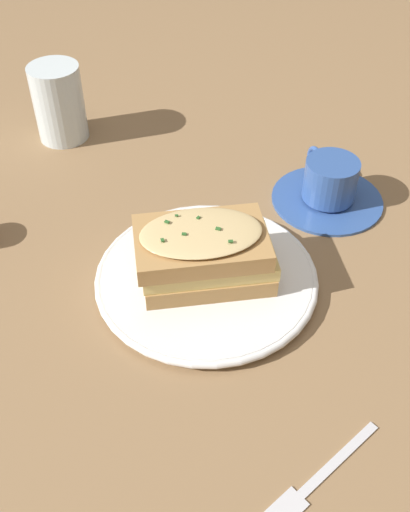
{
  "coord_description": "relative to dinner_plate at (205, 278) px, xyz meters",
  "views": [
    {
      "loc": [
        0.23,
        0.44,
        0.52
      ],
      "look_at": [
        0.0,
        -0.01,
        0.05
      ],
      "focal_mm": 42.0,
      "sensor_mm": 36.0,
      "label": 1
    }
  ],
  "objects": [
    {
      "name": "ground_plane",
      "position": [
        -0.0,
        0.01,
        -0.01
      ],
      "size": [
        2.4,
        2.4,
        0.0
      ],
      "primitive_type": "plane",
      "color": "olive"
    },
    {
      "name": "dinner_plate",
      "position": [
        0.0,
        0.0,
        0.0
      ],
      "size": [
        0.27,
        0.27,
        0.02
      ],
      "color": "white",
      "rests_on": "ground_plane"
    },
    {
      "name": "sandwich",
      "position": [
        0.0,
        -0.0,
        0.04
      ],
      "size": [
        0.18,
        0.14,
        0.07
      ],
      "rotation": [
        0.0,
        0.0,
        2.81
      ],
      "color": "#B2844C",
      "rests_on": "dinner_plate"
    },
    {
      "name": "teacup_with_saucer",
      "position": [
        -0.22,
        -0.07,
        0.02
      ],
      "size": [
        0.15,
        0.15,
        0.06
      ],
      "rotation": [
        0.0,
        0.0,
        4.56
      ],
      "color": "#33569E",
      "rests_on": "ground_plane"
    },
    {
      "name": "water_glass",
      "position": [
        0.05,
        -0.39,
        0.05
      ],
      "size": [
        0.08,
        0.08,
        0.12
      ],
      "primitive_type": "cylinder",
      "color": "silver",
      "rests_on": "ground_plane"
    },
    {
      "name": "fork",
      "position": [
        0.04,
        0.27,
        -0.01
      ],
      "size": [
        0.17,
        0.06,
        0.0
      ],
      "rotation": [
        0.0,
        0.0,
        4.96
      ],
      "color": "silver",
      "rests_on": "ground_plane"
    }
  ]
}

